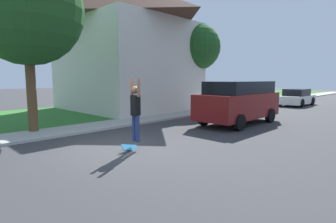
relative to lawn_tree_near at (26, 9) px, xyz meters
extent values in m
plane|color=#333335|center=(4.25, 1.04, -4.80)|extent=(120.00, 120.00, 0.00)
cube|color=#2D6B28|center=(-3.75, 7.04, -4.76)|extent=(10.00, 80.00, 0.08)
cube|color=#9E9E99|center=(0.65, 7.04, -4.75)|extent=(1.80, 80.00, 0.10)
cube|color=beige|center=(-4.15, 7.78, -1.80)|extent=(8.40, 7.23, 5.85)
pyramid|color=#4C3328|center=(-4.15, 7.78, 2.56)|extent=(9.20, 8.03, 2.85)
cylinder|color=brown|center=(0.00, 0.00, -2.94)|extent=(0.36, 0.36, 3.57)
sphere|color=#1E4C1E|center=(0.00, 0.00, 0.02)|extent=(4.27, 4.27, 4.27)
cylinder|color=brown|center=(-0.51, 11.13, -3.02)|extent=(0.36, 0.36, 3.41)
sphere|color=#1E4C1E|center=(-0.51, 11.13, -0.42)|extent=(3.21, 3.21, 3.21)
cube|color=maroon|center=(4.72, 7.77, -3.89)|extent=(1.93, 4.92, 1.15)
cube|color=black|center=(4.72, 7.90, -3.03)|extent=(1.78, 3.84, 0.57)
cylinder|color=black|center=(3.79, 9.30, -4.45)|extent=(0.24, 0.71, 0.71)
cylinder|color=black|center=(5.64, 9.30, -4.45)|extent=(0.24, 0.71, 0.71)
cylinder|color=black|center=(3.79, 6.25, -4.45)|extent=(0.24, 0.71, 0.71)
cylinder|color=black|center=(5.64, 6.25, -4.45)|extent=(0.24, 0.71, 0.71)
cube|color=silver|center=(3.56, 19.32, -4.30)|extent=(1.70, 4.39, 0.64)
cube|color=black|center=(3.56, 19.21, -3.71)|extent=(1.50, 2.28, 0.55)
cylinder|color=black|center=(2.74, 20.64, -4.47)|extent=(0.20, 0.66, 0.66)
cylinder|color=black|center=(4.38, 20.64, -4.47)|extent=(0.20, 0.66, 0.66)
cylinder|color=black|center=(2.74, 18.00, -4.47)|extent=(0.20, 0.66, 0.66)
cylinder|color=black|center=(4.38, 18.00, -4.47)|extent=(0.20, 0.66, 0.66)
cylinder|color=navy|center=(4.79, 1.34, -4.14)|extent=(0.13, 0.13, 0.81)
cylinder|color=navy|center=(4.96, 1.34, -4.14)|extent=(0.13, 0.13, 0.81)
cube|color=black|center=(4.87, 1.34, -3.43)|extent=(0.25, 0.20, 0.62)
sphere|color=brown|center=(4.87, 1.34, -2.97)|extent=(0.22, 0.22, 0.22)
cylinder|color=brown|center=(4.71, 1.34, -2.89)|extent=(0.09, 0.09, 0.55)
cylinder|color=brown|center=(5.03, 1.34, -2.89)|extent=(0.09, 0.09, 0.55)
cube|color=#236B99|center=(4.80, 1.17, -4.72)|extent=(0.37, 0.75, 0.37)
cylinder|color=silver|center=(4.63, 1.38, -4.75)|extent=(0.03, 0.06, 0.06)
cylinder|color=silver|center=(4.76, 1.38, -4.89)|extent=(0.03, 0.06, 0.06)
cylinder|color=silver|center=(4.76, 0.91, -4.63)|extent=(0.03, 0.06, 0.06)
cylinder|color=silver|center=(4.89, 0.91, -4.77)|extent=(0.03, 0.06, 0.06)
camera|label=1|loc=(11.12, -3.60, -2.64)|focal=28.00mm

